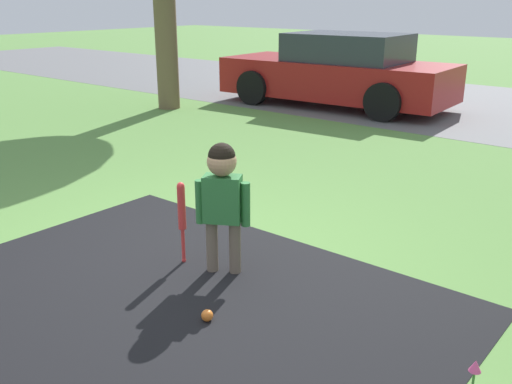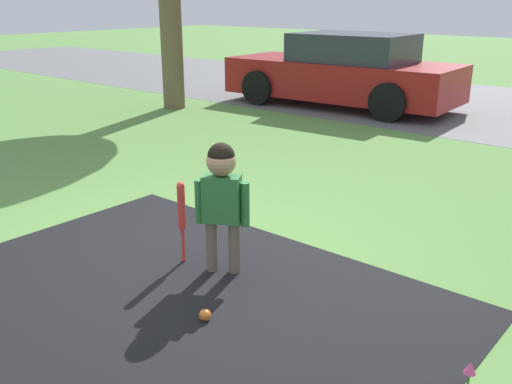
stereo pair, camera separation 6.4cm
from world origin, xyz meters
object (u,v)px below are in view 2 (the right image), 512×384
(baseball_bat, at_px, (182,211))
(sports_ball, at_px, (205,315))
(child, at_px, (222,190))
(parked_car, at_px, (344,72))

(baseball_bat, xyz_separation_m, sports_ball, (0.77, -0.53, -0.41))
(baseball_bat, bearing_deg, sports_ball, -34.25)
(child, xyz_separation_m, parked_car, (-3.16, 6.80, -0.01))
(child, bearing_deg, parked_car, 85.21)
(sports_ball, xyz_separation_m, parked_car, (-3.56, 7.41, 0.63))
(baseball_bat, distance_m, parked_car, 7.43)
(sports_ball, height_order, parked_car, parked_car)
(sports_ball, bearing_deg, baseball_bat, 145.75)
(baseball_bat, relative_size, sports_ball, 8.44)
(baseball_bat, bearing_deg, parked_car, 112.07)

